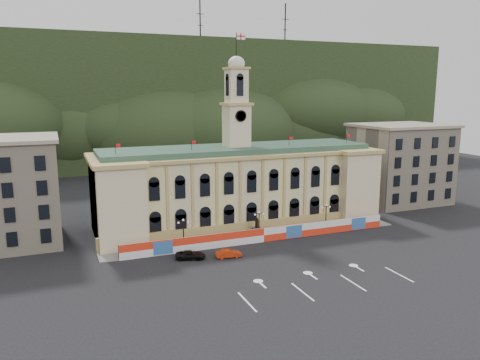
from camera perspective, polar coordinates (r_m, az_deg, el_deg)
name	(u,v)px	position (r m, az deg, el deg)	size (l,w,h in m)	color
ground	(306,272)	(71.00, 8.07, -11.01)	(260.00, 260.00, 0.00)	black
lane_markings	(324,284)	(67.06, 10.24, -12.42)	(26.00, 10.00, 0.02)	white
hill_ridge	(145,109)	(182.09, -11.46, 8.46)	(230.00, 80.00, 64.00)	black
city_hall	(237,185)	(92.72, -0.34, -0.65)	(56.20, 17.60, 37.10)	#C9B991
side_building_right	(400,163)	(117.64, 18.91, 1.94)	(21.00, 17.00, 18.60)	#BEAD92
hoarding_fence	(264,235)	(83.20, 2.91, -6.70)	(50.00, 0.44, 2.50)	red
pavement	(257,237)	(85.85, 2.12, -6.95)	(56.00, 5.50, 0.16)	slate
statue	(257,231)	(85.74, 2.05, -6.20)	(1.40, 1.40, 3.72)	#595651
lamp_left	(183,231)	(79.82, -6.92, -6.16)	(1.96, 0.44, 5.15)	black
lamp_center	(259,222)	(84.33, 2.34, -5.16)	(1.96, 0.44, 5.15)	black
lamp_right	(326,215)	(90.80, 10.44, -4.17)	(1.96, 0.44, 5.15)	black
red_sedan	(229,253)	(75.75, -1.40, -8.93)	(4.25, 1.88, 1.36)	#AD2A0C
black_suv	(191,255)	(75.48, -6.04, -9.08)	(5.24, 3.62, 1.33)	black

